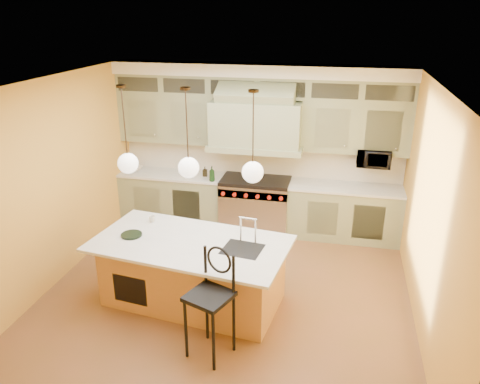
% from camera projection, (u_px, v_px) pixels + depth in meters
% --- Properties ---
extents(floor, '(5.00, 5.00, 0.00)m').
position_uv_depth(floor, '(227.00, 294.00, 6.57)').
color(floor, brown).
rests_on(floor, ground).
extents(ceiling, '(5.00, 5.00, 0.00)m').
position_uv_depth(ceiling, '(224.00, 85.00, 5.51)').
color(ceiling, white).
rests_on(ceiling, wall_back).
extents(wall_back, '(5.00, 0.00, 5.00)m').
position_uv_depth(wall_back, '(260.00, 146.00, 8.32)').
color(wall_back, gold).
rests_on(wall_back, ground).
extents(wall_front, '(5.00, 0.00, 5.00)m').
position_uv_depth(wall_front, '(150.00, 312.00, 3.77)').
color(wall_front, gold).
rests_on(wall_front, ground).
extents(wall_left, '(0.00, 5.00, 5.00)m').
position_uv_depth(wall_left, '(53.00, 184.00, 6.54)').
color(wall_left, gold).
rests_on(wall_left, ground).
extents(wall_right, '(0.00, 5.00, 5.00)m').
position_uv_depth(wall_right, '(430.00, 215.00, 5.54)').
color(wall_right, gold).
rests_on(wall_right, ground).
extents(back_cabinetry, '(5.00, 0.77, 2.90)m').
position_uv_depth(back_cabinetry, '(257.00, 152.00, 8.08)').
color(back_cabinetry, gray).
rests_on(back_cabinetry, floor).
extents(range, '(1.20, 0.74, 0.96)m').
position_uv_depth(range, '(255.00, 204.00, 8.34)').
color(range, silver).
rests_on(range, floor).
extents(kitchen_island, '(2.67, 1.65, 1.35)m').
position_uv_depth(kitchen_island, '(193.00, 271.00, 6.25)').
color(kitchen_island, '#AB7C3C').
rests_on(kitchen_island, floor).
extents(counter_stool, '(0.59, 0.59, 1.31)m').
position_uv_depth(counter_stool, '(211.00, 297.00, 5.19)').
color(counter_stool, black).
rests_on(counter_stool, floor).
extents(microwave, '(0.54, 0.37, 0.30)m').
position_uv_depth(microwave, '(373.00, 158.00, 7.70)').
color(microwave, black).
rests_on(microwave, back_cabinetry).
extents(oil_bottle_a, '(0.11, 0.11, 0.27)m').
position_uv_depth(oil_bottle_a, '(212.00, 174.00, 8.08)').
color(oil_bottle_a, black).
rests_on(oil_bottle_a, back_cabinetry).
extents(oil_bottle_b, '(0.09, 0.09, 0.18)m').
position_uv_depth(oil_bottle_b, '(205.00, 171.00, 8.34)').
color(oil_bottle_b, black).
rests_on(oil_bottle_b, back_cabinetry).
extents(fruit_bowl, '(0.33, 0.33, 0.08)m').
position_uv_depth(fruit_bowl, '(134.00, 169.00, 8.63)').
color(fruit_bowl, silver).
rests_on(fruit_bowl, back_cabinetry).
extents(cup, '(0.10, 0.10, 0.08)m').
position_uv_depth(cup, '(152.00, 219.00, 6.61)').
color(cup, silver).
rests_on(cup, kitchen_island).
extents(pendant_left, '(0.26, 0.26, 1.11)m').
position_uv_depth(pendant_left, '(128.00, 161.00, 5.87)').
color(pendant_left, '#2D2319').
rests_on(pendant_left, ceiling).
extents(pendant_center, '(0.26, 0.26, 1.11)m').
position_uv_depth(pendant_center, '(189.00, 165.00, 5.71)').
color(pendant_center, '#2D2319').
rests_on(pendant_center, ceiling).
extents(pendant_right, '(0.26, 0.26, 1.11)m').
position_uv_depth(pendant_right, '(253.00, 170.00, 5.55)').
color(pendant_right, '#2D2319').
rests_on(pendant_right, ceiling).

